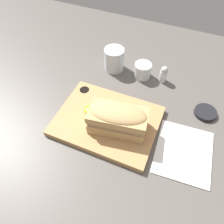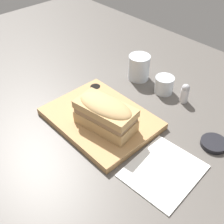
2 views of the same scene
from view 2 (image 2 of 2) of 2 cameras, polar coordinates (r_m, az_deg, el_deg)
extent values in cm
cube|color=#56514C|center=(94.26, -2.00, 0.19)|extent=(199.95, 129.79, 2.00)
cube|color=tan|center=(88.36, -2.34, -1.31)|extent=(33.42, 25.31, 2.16)
cylinder|color=black|center=(100.48, -3.41, 4.98)|extent=(3.54, 3.54, 1.08)
cube|color=tan|center=(82.92, -1.32, -1.84)|extent=(19.03, 11.55, 3.88)
cube|color=#9E7A56|center=(81.09, -1.35, -0.40)|extent=(18.27, 11.09, 1.63)
cube|color=tan|center=(79.80, -1.37, 0.67)|extent=(19.03, 11.55, 2.33)
ellipsoid|color=tan|center=(79.19, -1.38, 1.21)|extent=(18.65, 11.32, 3.49)
ellipsoid|color=gold|center=(91.63, -4.79, 1.85)|extent=(3.78, 3.78, 1.51)
cylinder|color=silver|center=(106.39, 5.49, 9.02)|extent=(7.97, 7.97, 9.38)
cylinder|color=silver|center=(107.65, 5.42, 7.94)|extent=(7.01, 7.01, 4.22)
cylinder|color=silver|center=(101.06, 10.54, 5.46)|extent=(6.65, 6.65, 6.05)
cylinder|color=black|center=(101.31, 10.51, 5.26)|extent=(5.99, 5.99, 4.77)
cube|color=white|center=(76.60, 10.41, -11.71)|extent=(18.10, 20.82, 0.40)
cylinder|color=white|center=(98.19, 14.47, 3.29)|extent=(2.85, 2.85, 5.16)
sphere|color=#B7B7BC|center=(96.43, 14.77, 4.75)|extent=(2.71, 2.71, 2.71)
cylinder|color=black|center=(86.26, 19.97, -6.01)|extent=(7.60, 7.60, 1.40)
camera|label=1|loc=(0.32, -45.58, 32.26)|focal=35.00mm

